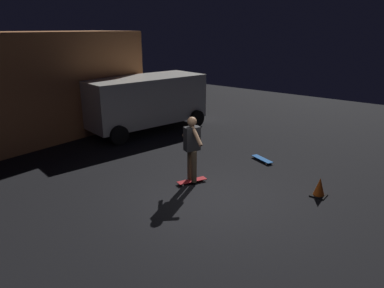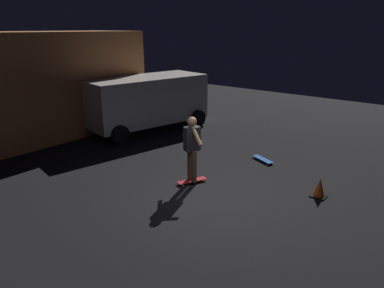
# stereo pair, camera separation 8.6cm
# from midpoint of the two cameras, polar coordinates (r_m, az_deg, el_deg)

# --- Properties ---
(ground_plane) EXTENTS (28.00, 28.00, 0.00)m
(ground_plane) POSITION_cam_midpoint_polar(r_m,az_deg,el_deg) (8.29, 2.62, -8.92)
(ground_plane) COLOR black
(low_building) EXTENTS (9.92, 3.04, 3.66)m
(low_building) POSITION_cam_midpoint_polar(r_m,az_deg,el_deg) (13.35, -28.53, 7.71)
(low_building) COLOR #C67A47
(low_building) RESTS_ON ground_plane
(parked_van) EXTENTS (4.88, 2.95, 2.03)m
(parked_van) POSITION_cam_midpoint_polar(r_m,az_deg,el_deg) (13.66, -7.77, 7.10)
(parked_van) COLOR silver
(parked_van) RESTS_ON ground_plane
(skateboard_ridden) EXTENTS (0.79, 0.51, 0.07)m
(skateboard_ridden) POSITION_cam_midpoint_polar(r_m,az_deg,el_deg) (9.07, -0.27, -5.97)
(skateboard_ridden) COLOR #AD1E23
(skateboard_ridden) RESTS_ON ground_plane
(skateboard_spare) EXTENTS (0.49, 0.80, 0.07)m
(skateboard_spare) POSITION_cam_midpoint_polar(r_m,az_deg,el_deg) (10.71, 11.07, -2.41)
(skateboard_spare) COLOR #1959B2
(skateboard_spare) RESTS_ON ground_plane
(skater) EXTENTS (0.49, 0.93, 1.67)m
(skater) POSITION_cam_midpoint_polar(r_m,az_deg,el_deg) (8.71, -0.28, -0.08)
(skater) COLOR brown
(skater) RESTS_ON skateboard_ridden
(traffic_cone) EXTENTS (0.34, 0.34, 0.46)m
(traffic_cone) POSITION_cam_midpoint_polar(r_m,az_deg,el_deg) (8.85, 19.67, -6.69)
(traffic_cone) COLOR black
(traffic_cone) RESTS_ON ground_plane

